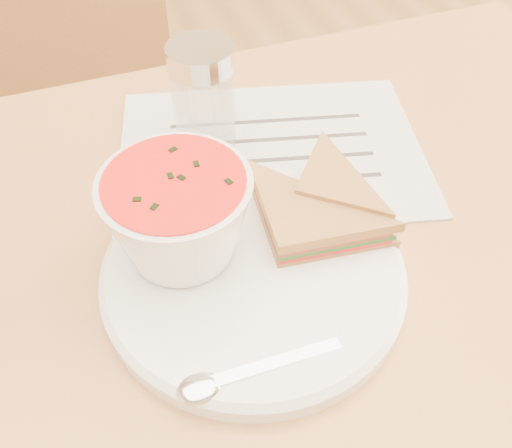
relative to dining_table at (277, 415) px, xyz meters
name	(u,v)px	position (x,y,z in m)	size (l,w,h in m)	color
dining_table	(277,415)	(0.00, 0.00, 0.00)	(1.00, 0.70, 0.75)	#A17432
chair_far	(104,151)	(-0.13, 0.54, 0.10)	(0.43, 0.43, 0.96)	brown
plate	(253,274)	(-0.04, -0.03, 0.38)	(0.27, 0.27, 0.02)	white
soup_bowl	(179,220)	(-0.10, 0.01, 0.44)	(0.13, 0.13, 0.09)	white
sandwich_half_a	(278,260)	(-0.03, -0.04, 0.41)	(0.12, 0.12, 0.04)	#B4713F
sandwich_half_b	(294,201)	(0.01, 0.02, 0.42)	(0.09, 0.09, 0.03)	#B4713F
spoon	(263,367)	(-0.07, -0.12, 0.40)	(0.17, 0.03, 0.01)	silver
paper_menu	(271,150)	(0.04, 0.14, 0.38)	(0.34, 0.25, 0.00)	silver
condiment_shaker	(203,100)	(-0.03, 0.17, 0.44)	(0.07, 0.07, 0.12)	silver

